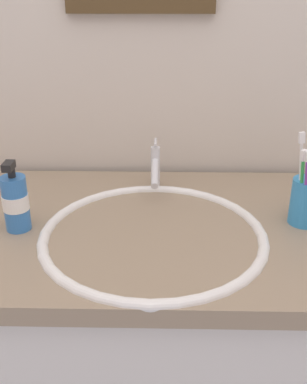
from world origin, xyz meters
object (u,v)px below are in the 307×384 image
at_px(toothbrush_purple, 306,183).
at_px(soap_dispenser, 16,202).
at_px(toothbrush_white, 301,173).
at_px(toothbrush_cup, 306,202).
at_px(toothbrush_green, 302,182).
at_px(faucet, 155,168).

relative_size(toothbrush_purple, soap_dispenser, 1.14).
bearing_deg(soap_dispenser, toothbrush_white, 3.79).
bearing_deg(toothbrush_cup, soap_dispenser, -176.26).
xyz_separation_m(toothbrush_cup, toothbrush_green, (-0.02, -0.02, 0.05)).
bearing_deg(toothbrush_green, faucet, 149.87).
height_order(toothbrush_cup, toothbrush_white, toothbrush_white).
bearing_deg(faucet, toothbrush_cup, -26.54).
distance_m(toothbrush_green, soap_dispenser, 0.62).
height_order(toothbrush_white, soap_dispenser, toothbrush_white).
bearing_deg(toothbrush_white, toothbrush_purple, -76.10).
distance_m(toothbrush_cup, toothbrush_white, 0.07).
bearing_deg(faucet, toothbrush_green, -30.13).
height_order(toothbrush_purple, soap_dispenser, toothbrush_purple).
distance_m(faucet, toothbrush_green, 0.37).
distance_m(faucet, toothbrush_white, 0.37).
height_order(toothbrush_cup, toothbrush_green, toothbrush_green).
bearing_deg(toothbrush_purple, toothbrush_white, 103.90).
xyz_separation_m(toothbrush_cup, toothbrush_purple, (-0.02, -0.03, 0.06)).
xyz_separation_m(faucet, toothbrush_purple, (0.32, -0.20, 0.05)).
distance_m(toothbrush_purple, soap_dispenser, 0.62).
xyz_separation_m(faucet, soap_dispenser, (-0.30, -0.21, 0.00)).
xyz_separation_m(toothbrush_purple, toothbrush_white, (-0.01, 0.03, 0.01)).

